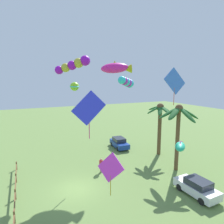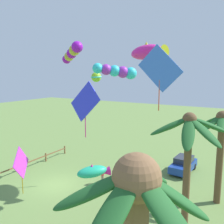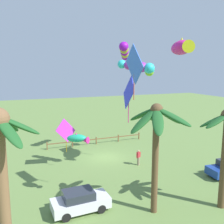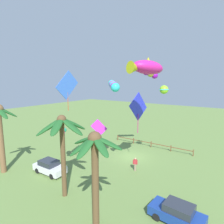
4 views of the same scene
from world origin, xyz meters
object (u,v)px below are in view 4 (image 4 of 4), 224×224
at_px(kite_tube_4, 145,71).
at_px(kite_fish_7, 146,67).
at_px(palm_tree_0, 62,134).
at_px(palm_tree_2, 95,158).
at_px(kite_tube_6, 114,86).
at_px(kite_diamond_3, 99,128).
at_px(kite_diamond_1, 138,107).
at_px(kite_fish_5, 63,130).
at_px(spectator_0, 135,164).
at_px(parked_car_1, 50,167).
at_px(kite_diamond_0, 67,86).
at_px(kite_ball_2, 164,90).
at_px(parked_car_0, 177,213).

height_order(kite_tube_4, kite_fish_7, kite_fish_7).
bearing_deg(kite_fish_7, palm_tree_0, 41.88).
bearing_deg(palm_tree_2, kite_tube_6, -65.14).
relative_size(palm_tree_0, kite_diamond_3, 2.21).
height_order(kite_diamond_1, kite_tube_4, kite_tube_4).
distance_m(kite_diamond_1, kite_fish_5, 9.18).
bearing_deg(kite_fish_7, spectator_0, -51.09).
bearing_deg(kite_diamond_1, spectator_0, 108.53).
bearing_deg(palm_tree_0, kite_diamond_3, -68.40).
height_order(parked_car_1, kite_diamond_0, kite_diamond_0).
xyz_separation_m(kite_diamond_1, kite_diamond_3, (6.41, -0.53, -3.49)).
xyz_separation_m(kite_diamond_0, kite_tube_4, (-3.49, -9.16, 1.57)).
xyz_separation_m(palm_tree_0, kite_diamond_1, (-2.50, -9.35, 1.42)).
bearing_deg(kite_fish_7, kite_diamond_1, -56.79).
relative_size(kite_ball_2, kite_diamond_3, 0.41).
height_order(parked_car_1, kite_ball_2, kite_ball_2).
bearing_deg(palm_tree_0, kite_fish_5, -41.06).
relative_size(kite_diamond_1, kite_fish_7, 1.24).
bearing_deg(parked_car_0, palm_tree_2, 38.85).
bearing_deg(spectator_0, kite_diamond_3, -15.98).
bearing_deg(kite_diamond_1, kite_diamond_0, 66.63).
bearing_deg(kite_tube_6, parked_car_1, 31.57).
bearing_deg(palm_tree_0, kite_tube_4, -103.74).
xyz_separation_m(palm_tree_2, spectator_0, (1.73, -9.19, -4.40)).
xyz_separation_m(palm_tree_2, kite_diamond_3, (8.63, -11.17, -1.47)).
bearing_deg(kite_ball_2, kite_diamond_3, 1.01).
distance_m(parked_car_0, kite_tube_6, 12.45).
bearing_deg(palm_tree_2, parked_car_0, -141.15).
height_order(palm_tree_0, spectator_0, palm_tree_0).
distance_m(parked_car_1, kite_diamond_3, 8.56).
bearing_deg(kite_ball_2, palm_tree_0, 62.38).
relative_size(spectator_0, kite_ball_2, 1.16).
distance_m(palm_tree_2, kite_fish_7, 8.81).
distance_m(kite_diamond_3, kite_fish_5, 6.23).
distance_m(parked_car_0, parked_car_1, 14.02).
xyz_separation_m(palm_tree_2, kite_fish_7, (-0.72, -6.16, 6.26)).
distance_m(parked_car_1, kite_fish_5, 4.32).
xyz_separation_m(kite_tube_4, kite_tube_6, (1.13, 5.04, -1.62)).
bearing_deg(kite_diamond_3, kite_tube_4, -172.66).
relative_size(kite_diamond_3, kite_fish_7, 0.85).
height_order(palm_tree_0, kite_fish_7, kite_fish_7).
bearing_deg(kite_diamond_3, palm_tree_2, 127.69).
height_order(palm_tree_2, kite_tube_6, kite_tube_6).
relative_size(parked_car_1, kite_fish_7, 1.00).
bearing_deg(kite_ball_2, kite_diamond_0, 54.17).
relative_size(kite_tube_4, kite_fish_5, 1.81).
relative_size(parked_car_0, kite_ball_2, 2.92).
bearing_deg(kite_fish_5, palm_tree_2, 150.85).
bearing_deg(kite_fish_7, kite_tube_4, -64.34).
bearing_deg(parked_car_0, spectator_0, -40.60).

